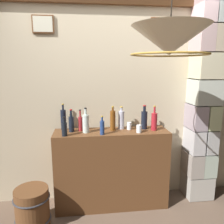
# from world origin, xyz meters

# --- Properties ---
(panelled_rear_partition) EXTENTS (3.56, 0.15, 2.65)m
(panelled_rear_partition) POSITION_xyz_m (-0.00, 1.10, 1.41)
(panelled_rear_partition) COLOR #BCAD8E
(panelled_rear_partition) RESTS_ON ground
(stone_pillar) EXTENTS (0.37, 0.39, 2.58)m
(stone_pillar) POSITION_xyz_m (1.21, 0.92, 1.29)
(stone_pillar) COLOR #A29E94
(stone_pillar) RESTS_ON ground
(bar_shelf_unit) EXTENTS (1.41, 0.38, 1.00)m
(bar_shelf_unit) POSITION_xyz_m (0.00, 0.83, 0.50)
(bar_shelf_unit) COLOR brown
(bar_shelf_unit) RESTS_ON ground
(liquor_bottle_mezcal) EXTENTS (0.08, 0.08, 0.31)m
(liquor_bottle_mezcal) POSITION_xyz_m (0.42, 0.88, 1.12)
(liquor_bottle_mezcal) COLOR black
(liquor_bottle_mezcal) RESTS_ON bar_shelf_unit
(liquor_bottle_amaro) EXTENTS (0.07, 0.07, 0.33)m
(liquor_bottle_amaro) POSITION_xyz_m (-0.59, 0.98, 1.13)
(liquor_bottle_amaro) COLOR black
(liquor_bottle_amaro) RESTS_ON bar_shelf_unit
(liquor_bottle_whiskey) EXTENTS (0.07, 0.07, 0.31)m
(liquor_bottle_whiskey) POSITION_xyz_m (0.53, 0.81, 1.11)
(liquor_bottle_whiskey) COLOR maroon
(liquor_bottle_whiskey) RESTS_ON bar_shelf_unit
(liquor_bottle_port) EXTENTS (0.05, 0.05, 0.22)m
(liquor_bottle_port) POSITION_xyz_m (-0.12, 0.70, 1.09)
(liquor_bottle_port) COLOR navy
(liquor_bottle_port) RESTS_ON bar_shelf_unit
(liquor_bottle_vermouth) EXTENTS (0.07, 0.07, 0.28)m
(liquor_bottle_vermouth) POSITION_xyz_m (-0.49, 0.86, 1.11)
(liquor_bottle_vermouth) COLOR black
(liquor_bottle_vermouth) RESTS_ON bar_shelf_unit
(liquor_bottle_brandy) EXTENTS (0.08, 0.08, 0.30)m
(liquor_bottle_brandy) POSITION_xyz_m (-0.31, 0.81, 1.12)
(liquor_bottle_brandy) COLOR silver
(liquor_bottle_brandy) RESTS_ON bar_shelf_unit
(liquor_bottle_sherry) EXTENTS (0.07, 0.07, 0.30)m
(liquor_bottle_sherry) POSITION_xyz_m (0.02, 0.87, 1.13)
(liquor_bottle_sherry) COLOR brown
(liquor_bottle_sherry) RESTS_ON bar_shelf_unit
(liquor_bottle_gin) EXTENTS (0.06, 0.06, 0.23)m
(liquor_bottle_gin) POSITION_xyz_m (-0.56, 0.70, 1.09)
(liquor_bottle_gin) COLOR black
(liquor_bottle_gin) RESTS_ON bar_shelf_unit
(liquor_bottle_rum) EXTENTS (0.08, 0.08, 0.29)m
(liquor_bottle_rum) POSITION_xyz_m (0.13, 0.92, 1.12)
(liquor_bottle_rum) COLOR #B2B5C8
(liquor_bottle_rum) RESTS_ON bar_shelf_unit
(liquor_bottle_bourbon) EXTENTS (0.05, 0.05, 0.27)m
(liquor_bottle_bourbon) POSITION_xyz_m (-0.38, 0.89, 1.10)
(liquor_bottle_bourbon) COLOR maroon
(liquor_bottle_bourbon) RESTS_ON bar_shelf_unit
(glass_tumbler_rocks) EXTENTS (0.06, 0.06, 0.09)m
(glass_tumbler_rocks) POSITION_xyz_m (0.23, 0.88, 1.05)
(glass_tumbler_rocks) COLOR silver
(glass_tumbler_rocks) RESTS_ON bar_shelf_unit
(glass_tumbler_highball) EXTENTS (0.06, 0.06, 0.09)m
(glass_tumbler_highball) POSITION_xyz_m (0.32, 0.73, 1.05)
(glass_tumbler_highball) COLOR silver
(glass_tumbler_highball) RESTS_ON bar_shelf_unit
(pendant_lamp) EXTENTS (0.64, 0.64, 0.69)m
(pendant_lamp) POSITION_xyz_m (0.38, 0.03, 1.98)
(pendant_lamp) COLOR #EFE5C6
(wooden_barrel) EXTENTS (0.40, 0.40, 0.47)m
(wooden_barrel) POSITION_xyz_m (-0.93, 0.51, 0.23)
(wooden_barrel) COLOR brown
(wooden_barrel) RESTS_ON ground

